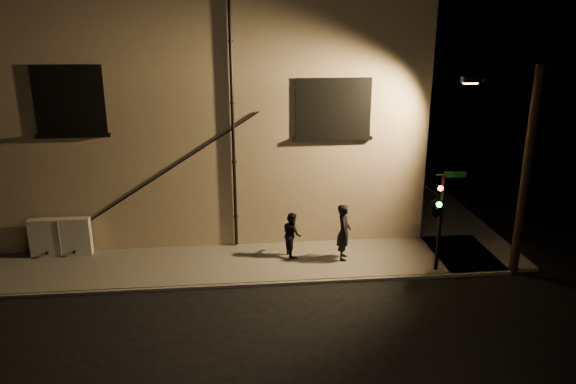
{
  "coord_description": "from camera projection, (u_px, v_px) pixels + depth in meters",
  "views": [
    {
      "loc": [
        -1.86,
        -15.69,
        8.17
      ],
      "look_at": [
        -0.06,
        1.8,
        2.43
      ],
      "focal_mm": 35.0,
      "sensor_mm": 36.0,
      "label": 1
    }
  ],
  "objects": [
    {
      "name": "utility_cabinet",
      "position": [
        61.0,
        237.0,
        19.11
      ],
      "size": [
        2.02,
        0.34,
        1.33
      ],
      "primitive_type": "cube",
      "color": "#BDB9B3",
      "rests_on": "sidewalk"
    },
    {
      "name": "traffic_signal",
      "position": [
        437.0,
        207.0,
        17.44
      ],
      "size": [
        1.22,
        1.93,
        3.29
      ],
      "color": "black",
      "rests_on": "sidewalk"
    },
    {
      "name": "ground",
      "position": [
        296.0,
        283.0,
        17.55
      ],
      "size": [
        90.0,
        90.0,
        0.0
      ],
      "primitive_type": "plane",
      "color": "black"
    },
    {
      "name": "pedestrian_b",
      "position": [
        292.0,
        234.0,
        19.08
      ],
      "size": [
        0.74,
        0.86,
        1.53
      ],
      "primitive_type": "imported",
      "rotation": [
        0.0,
        0.0,
        1.81
      ],
      "color": "black",
      "rests_on": "sidewalk"
    },
    {
      "name": "pedestrian_a",
      "position": [
        344.0,
        232.0,
        18.73
      ],
      "size": [
        0.59,
        0.78,
        1.94
      ],
      "primitive_type": "imported",
      "rotation": [
        0.0,
        0.0,
        1.38
      ],
      "color": "black",
      "rests_on": "sidewalk"
    },
    {
      "name": "streetlamp_pole",
      "position": [
        522.0,
        166.0,
        17.26
      ],
      "size": [
        2.01,
        1.38,
        6.65
      ],
      "color": "black",
      "rests_on": "ground"
    },
    {
      "name": "building",
      "position": [
        204.0,
        100.0,
        24.4
      ],
      "size": [
        16.2,
        12.23,
        8.8
      ],
      "color": "tan",
      "rests_on": "ground"
    },
    {
      "name": "sidewalk",
      "position": [
        314.0,
        228.0,
        21.81
      ],
      "size": [
        21.0,
        16.0,
        0.12
      ],
      "color": "#5C5852",
      "rests_on": "ground"
    }
  ]
}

